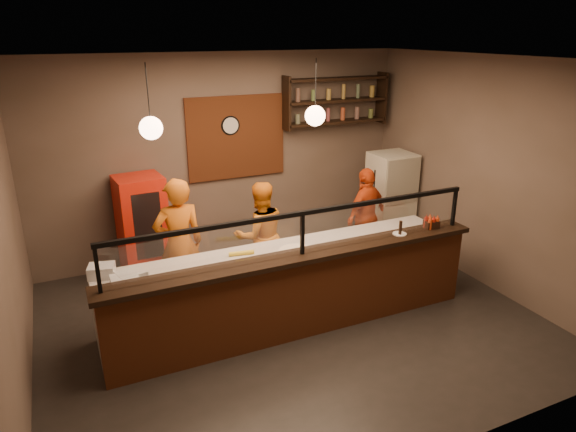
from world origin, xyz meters
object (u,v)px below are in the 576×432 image
wall_clock (230,125)px  red_cooler (143,227)px  cook_left (179,244)px  fridge (390,200)px  pizza_dough (297,251)px  pepper_mill (400,228)px  cook_right (366,215)px  cook_mid (260,235)px  condiment_caddy (431,224)px

wall_clock → red_cooler: 2.05m
cook_left → fridge: 3.80m
cook_left → pizza_dough: cook_left is taller
pepper_mill → cook_right: bearing=72.3°
cook_mid → condiment_caddy: (1.88, -1.34, 0.33)m
cook_mid → red_cooler: cook_mid is taller
wall_clock → cook_left: size_ratio=0.17×
red_cooler → pizza_dough: red_cooler is taller
condiment_caddy → red_cooler: bearing=144.0°
condiment_caddy → pepper_mill: bearing=-176.2°
cook_right → pizza_dough: bearing=10.1°
red_cooler → pepper_mill: red_cooler is taller
wall_clock → cook_left: wall_clock is taller
condiment_caddy → pepper_mill: pepper_mill is taller
fridge → pepper_mill: (-1.22, -1.90, 0.36)m
cook_right → red_cooler: size_ratio=1.00×
pizza_dough → condiment_caddy: (1.77, -0.37, 0.20)m
fridge → pepper_mill: 2.29m
cook_left → red_cooler: cook_left is taller
fridge → pizza_dough: bearing=-147.9°
red_cooler → cook_right: bearing=-21.5°
cook_mid → pepper_mill: (1.35, -1.37, 0.38)m
fridge → condiment_caddy: fridge is taller
cook_left → pizza_dough: size_ratio=3.80×
fridge → red_cooler: fridge is taller
cook_left → pizza_dough: 1.54m
red_cooler → pepper_mill: 3.74m
wall_clock → red_cooler: (-1.52, -0.31, -1.33)m
fridge → red_cooler: size_ratio=1.04×
cook_left → condiment_caddy: (3.04, -1.24, 0.22)m
cook_right → pepper_mill: 1.61m
wall_clock → pepper_mill: (1.28, -2.76, -0.95)m
fridge → red_cooler: (-4.02, 0.55, -0.03)m
cook_left → red_cooler: (-0.27, 1.17, -0.12)m
red_cooler → fridge: bearing=-13.0°
wall_clock → pepper_mill: 3.18m
wall_clock → fridge: size_ratio=0.19×
cook_mid → pepper_mill: bearing=136.6°
cook_mid → pizza_dough: bearing=98.2°
wall_clock → cook_right: bearing=-35.8°
cook_left → pepper_mill: bearing=152.1°
pizza_dough → cook_right: bearing=32.2°
cook_left → cook_right: size_ratio=1.16×
cook_left → pepper_mill: size_ratio=9.50×
wall_clock → condiment_caddy: bearing=-56.5°
cook_right → pizza_dough: 2.04m
wall_clock → cook_left: 2.28m
pepper_mill → red_cooler: bearing=138.8°
wall_clock → cook_mid: size_ratio=0.19×
condiment_caddy → cook_right: bearing=91.8°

